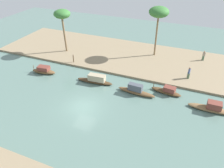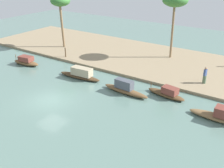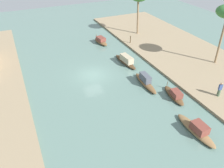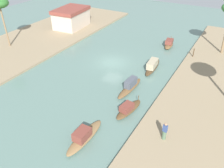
{
  "view_description": "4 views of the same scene",
  "coord_description": "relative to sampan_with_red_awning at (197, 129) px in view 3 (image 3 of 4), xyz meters",
  "views": [
    {
      "loc": [
        -11.15,
        17.97,
        16.64
      ],
      "look_at": [
        -1.81,
        -4.63,
        1.04
      ],
      "focal_mm": 35.49,
      "sensor_mm": 36.0,
      "label": 1
    },
    {
      "loc": [
        -17.6,
        15.66,
        11.95
      ],
      "look_at": [
        -3.94,
        -4.4,
        1.01
      ],
      "focal_mm": 44.04,
      "sensor_mm": 36.0,
      "label": 2
    },
    {
      "loc": [
        -24.87,
        8.51,
        15.63
      ],
      "look_at": [
        -4.37,
        -0.86,
        0.9
      ],
      "focal_mm": 36.3,
      "sensor_mm": 36.0,
      "label": 3
    },
    {
      "loc": [
        -26.05,
        -14.78,
        15.4
      ],
      "look_at": [
        -5.87,
        -3.29,
        0.7
      ],
      "focal_mm": 38.22,
      "sensor_mm": 36.0,
      "label": 4
    }
  ],
  "objects": [
    {
      "name": "river_water",
      "position": [
        14.13,
        5.17,
        -0.44
      ],
      "size": [
        75.2,
        75.2,
        0.0
      ],
      "primitive_type": "plane",
      "color": "slate",
      "rests_on": "ground"
    },
    {
      "name": "riverbank_left",
      "position": [
        14.13,
        -10.06,
        -0.29
      ],
      "size": [
        44.73,
        13.21,
        0.3
      ],
      "primitive_type": "cube",
      "color": "#937F60",
      "rests_on": "ground"
    },
    {
      "name": "sampan_with_red_awning",
      "position": [
        0.0,
        0.0,
        0.0
      ],
      "size": [
        4.99,
        1.17,
        1.26
      ],
      "rotation": [
        0.0,
        0.0,
        -0.0
      ],
      "color": "brown",
      "rests_on": "river_water"
    },
    {
      "name": "sampan_with_tall_canopy",
      "position": [
        23.62,
        0.11,
        0.01
      ],
      "size": [
        3.87,
        1.62,
        1.14
      ],
      "rotation": [
        0.0,
        0.0,
        0.13
      ],
      "color": "brown",
      "rests_on": "river_water"
    },
    {
      "name": "sampan_near_left_bank",
      "position": [
        5.43,
        -1.62,
        -0.06
      ],
      "size": [
        4.11,
        1.66,
        1.06
      ],
      "rotation": [
        0.0,
        0.0,
        -0.15
      ],
      "color": "brown",
      "rests_on": "river_water"
    },
    {
      "name": "sampan_foreground",
      "position": [
        15.17,
        -0.39,
        0.07
      ],
      "size": [
        5.28,
        1.45,
        1.3
      ],
      "rotation": [
        0.0,
        0.0,
        0.08
      ],
      "color": "#47331E",
      "rests_on": "river_water"
    },
    {
      "name": "sampan_midstream",
      "position": [
        9.16,
        -0.0,
        0.05
      ],
      "size": [
        5.09,
        1.23,
        1.38
      ],
      "rotation": [
        0.0,
        0.0,
        -0.05
      ],
      "color": "brown",
      "rests_on": "river_water"
    },
    {
      "name": "person_by_mooring",
      "position": [
        3.3,
        -6.1,
        0.62
      ],
      "size": [
        0.42,
        0.43,
        1.76
      ],
      "rotation": [
        0.0,
        0.0,
        4.51
      ],
      "color": "#4C664C",
      "rests_on": "riverbank_left"
    },
    {
      "name": "mooring_post",
      "position": [
        21.07,
        -4.31,
        0.49
      ],
      "size": [
        0.14,
        0.14,
        1.26
      ],
      "primitive_type": "cylinder",
      "color": "#4C3823",
      "rests_on": "riverbank_left"
    }
  ]
}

